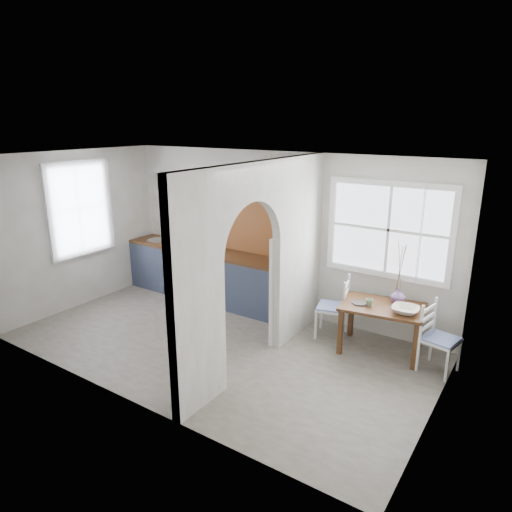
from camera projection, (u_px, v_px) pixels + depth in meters
The scene contains 26 objects.
floor at pixel (218, 345), 6.45m from camera, with size 5.80×3.20×0.01m, color gray.
ceiling at pixel (213, 158), 5.70m from camera, with size 5.80×3.20×0.01m, color silver.
walls at pixel (216, 257), 6.08m from camera, with size 5.81×3.21×2.60m.
partition at pixel (262, 253), 5.71m from camera, with size 0.12×3.20×2.60m.
kitchen_window at pixel (78, 209), 7.50m from camera, with size 0.10×1.16×1.50m, color white, non-canonical shape.
nook_window at pixel (388, 230), 6.28m from camera, with size 1.76×0.10×1.30m, color white, non-canonical shape.
counter at pixel (214, 275), 7.98m from camera, with size 3.50×0.60×0.90m.
sink at pixel (158, 241), 8.52m from camera, with size 0.40×0.40×0.02m, color #BCBDBF.
backsplash at pixel (266, 229), 7.43m from camera, with size 1.65×0.03×0.90m, color #954E26.
shelf at pixel (264, 190), 7.17m from camera, with size 1.75×0.20×0.21m.
pendant_lamp at pixel (271, 203), 6.75m from camera, with size 0.26×0.26×0.16m, color beige.
utensil_rail at pixel (289, 239), 6.43m from camera, with size 0.02×0.02×0.50m, color #BCBDBF.
dining_table at pixel (381, 329), 6.19m from camera, with size 1.08×0.72×0.68m, color #482B1A, non-canonical shape.
chair_left at pixel (332, 306), 6.61m from camera, with size 0.42×0.42×0.92m, color white, non-canonical shape.
chair_right at pixel (441, 339), 5.66m from camera, with size 0.41×0.41×0.89m, color white, non-canonical shape.
kettle at pixel (291, 261), 6.87m from camera, with size 0.19×0.15×0.23m, color white, non-canonical shape.
mug_a at pixel (176, 242), 8.22m from camera, with size 0.10×0.10×0.09m, color white.
mug_b at pixel (194, 242), 8.15m from camera, with size 0.14×0.14×0.11m, color white.
knife_block at pixel (208, 241), 8.03m from camera, with size 0.09×0.13×0.20m, color black.
jar at pixel (204, 245), 7.92m from camera, with size 0.09×0.09×0.15m, color #897750.
towel_magenta at pixel (288, 313), 6.84m from camera, with size 0.02×0.03×0.52m, color #DC2A7F.
towel_orange at pixel (287, 315), 6.82m from camera, with size 0.02×0.03×0.45m, color orange.
bowl at pixel (405, 310), 5.84m from camera, with size 0.34×0.34×0.08m, color beige.
table_cup at pixel (369, 302), 6.07m from camera, with size 0.10×0.10×0.09m, color gray.
plate at pixel (360, 303), 6.15m from camera, with size 0.20×0.20×0.02m, color #2F2827.
vase at pixel (398, 296), 6.15m from camera, with size 0.20×0.20×0.21m, color #6C4A81.
Camera 1 is at (3.67, -4.55, 3.06)m, focal length 32.00 mm.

